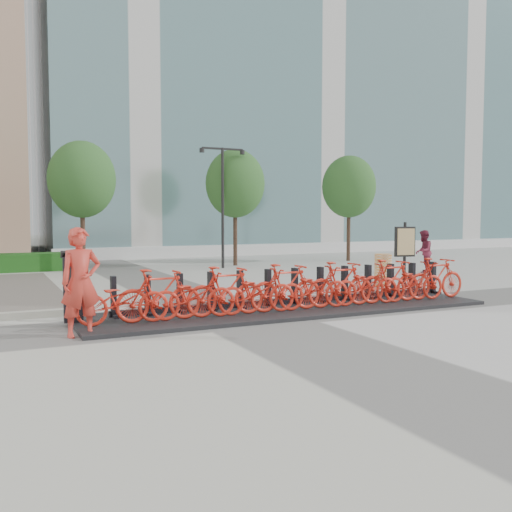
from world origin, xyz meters
name	(u,v)px	position (x,y,z in m)	size (l,w,h in m)	color
ground	(244,317)	(0.00, 0.00, 0.00)	(120.00, 120.00, 0.00)	#AEAEAE
glass_building	(272,79)	(14.00, 26.00, 12.00)	(32.00, 16.00, 24.00)	slate
tree_1	(82,180)	(-1.50, 12.00, 3.59)	(2.60, 2.60, 5.10)	brown
tree_2	(235,184)	(5.00, 12.00, 3.59)	(2.60, 2.60, 5.10)	brown
tree_3	(349,187)	(11.00, 12.00, 3.59)	(2.60, 2.60, 5.10)	brown
streetlamp	(223,193)	(4.00, 11.00, 3.13)	(2.00, 0.20, 5.00)	black
dock_pad	(290,309)	(1.30, 0.30, 0.04)	(9.60, 2.40, 0.08)	black
dock_rail_posts	(296,286)	(1.72, 0.77, 0.51)	(8.74, 0.50, 0.85)	black
bike_0	(123,300)	(-2.60, -0.05, 0.55)	(0.63, 1.81, 0.95)	red
bike_1	(159,295)	(-1.88, -0.05, 0.61)	(0.49, 1.75, 1.05)	red
bike_2	(193,295)	(-1.16, -0.05, 0.55)	(0.63, 1.81, 0.95)	red
bike_3	(226,291)	(-0.44, -0.05, 0.61)	(0.49, 1.75, 1.05)	red
bike_4	(257,291)	(0.28, -0.05, 0.55)	(0.63, 1.81, 0.95)	red
bike_5	(286,287)	(1.00, -0.05, 0.61)	(0.49, 1.75, 1.05)	red
bike_6	(314,288)	(1.72, -0.05, 0.55)	(0.63, 1.81, 0.95)	red
bike_7	(341,284)	(2.44, -0.05, 0.61)	(0.49, 1.75, 1.05)	red
bike_8	(366,284)	(3.16, -0.05, 0.55)	(0.63, 1.81, 0.95)	red
bike_9	(390,281)	(3.88, -0.05, 0.61)	(0.49, 1.75, 1.05)	red
bike_10	(414,282)	(4.60, -0.05, 0.55)	(0.63, 1.81, 0.95)	red
bike_11	(436,278)	(5.32, -0.05, 0.61)	(0.49, 1.75, 1.05)	red
kiosk	(73,287)	(-3.44, 0.63, 0.76)	(0.47, 0.40, 1.43)	black
worker_red	(81,282)	(-3.45, -0.49, 0.99)	(0.72, 0.47, 1.98)	red
pedestrian	(424,251)	(10.30, 5.96, 0.82)	(0.80, 0.62, 1.64)	maroon
construction_barrel	(383,270)	(6.15, 3.13, 0.50)	(0.52, 0.52, 1.01)	orange
map_sign	(405,245)	(6.46, 2.50, 1.32)	(0.66, 0.22, 1.99)	black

